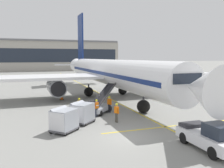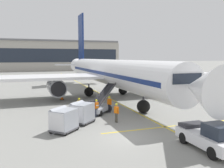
% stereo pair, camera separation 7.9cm
% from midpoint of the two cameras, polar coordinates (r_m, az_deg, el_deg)
% --- Properties ---
extents(ground_plane, '(600.00, 600.00, 0.00)m').
position_cam_midpoint_polar(ground_plane, '(17.95, 3.76, -12.56)').
color(ground_plane, gray).
extents(parked_airplane, '(34.94, 44.69, 14.95)m').
position_cam_midpoint_polar(parked_airplane, '(35.33, -1.02, 2.79)').
color(parked_airplane, white).
rests_on(parked_airplane, ground).
extents(belt_loader, '(4.50, 4.83, 2.88)m').
position_cam_midpoint_polar(belt_loader, '(25.39, -2.99, -4.91)').
color(belt_loader, '#A3A8B2').
rests_on(belt_loader, ground).
extents(baggage_cart_lead, '(2.54, 2.55, 1.91)m').
position_cam_midpoint_polar(baggage_cart_lead, '(21.39, -7.32, -6.69)').
color(baggage_cart_lead, '#515156').
rests_on(baggage_cart_lead, ground).
extents(baggage_cart_second, '(2.54, 2.55, 1.91)m').
position_cam_midpoint_polar(baggage_cart_second, '(19.26, -11.59, -8.25)').
color(baggage_cart_second, '#515156').
rests_on(baggage_cart_second, ground).
extents(pushback_tug, '(2.14, 4.41, 1.83)m').
position_cam_midpoint_polar(pushback_tug, '(16.67, 22.40, -11.56)').
color(pushback_tug, silver).
rests_on(pushback_tug, ground).
extents(ground_crew_by_loader, '(0.42, 0.48, 1.74)m').
position_cam_midpoint_polar(ground_crew_by_loader, '(25.32, -0.72, -4.59)').
color(ground_crew_by_loader, black).
rests_on(ground_crew_by_loader, ground).
extents(ground_crew_by_carts, '(0.50, 0.40, 1.74)m').
position_cam_midpoint_polar(ground_crew_by_carts, '(23.49, -3.83, -5.48)').
color(ground_crew_by_carts, '#333847').
rests_on(ground_crew_by_carts, ground).
extents(ground_crew_marshaller, '(0.56, 0.31, 1.74)m').
position_cam_midpoint_polar(ground_crew_marshaller, '(24.48, -7.95, -5.04)').
color(ground_crew_marshaller, '#514C42').
rests_on(ground_crew_marshaller, ground).
extents(ground_crew_wingwalker, '(0.39, 0.52, 1.74)m').
position_cam_midpoint_polar(ground_crew_wingwalker, '(21.47, 0.99, -6.60)').
color(ground_crew_wingwalker, '#514C42').
rests_on(ground_crew_wingwalker, ground).
extents(safety_cone_engine_keepout, '(0.57, 0.57, 0.65)m').
position_cam_midpoint_polar(safety_cone_engine_keepout, '(29.77, -7.75, -4.32)').
color(safety_cone_engine_keepout, black).
rests_on(safety_cone_engine_keepout, ground).
extents(safety_cone_wingtip, '(0.57, 0.57, 0.65)m').
position_cam_midpoint_polar(safety_cone_wingtip, '(33.63, -11.98, -3.16)').
color(safety_cone_wingtip, black).
rests_on(safety_cone_wingtip, ground).
extents(apron_guidance_line_lead_in, '(0.20, 110.00, 0.01)m').
position_cam_midpoint_polar(apron_guidance_line_lead_in, '(34.84, -1.18, -3.21)').
color(apron_guidance_line_lead_in, yellow).
rests_on(apron_guidance_line_lead_in, ground).
extents(apron_guidance_line_stop_bar, '(12.00, 0.20, 0.01)m').
position_cam_midpoint_polar(apron_guidance_line_stop_bar, '(21.07, 13.37, -9.82)').
color(apron_guidance_line_stop_bar, yellow).
rests_on(apron_guidance_line_stop_bar, ground).
extents(terminal_building, '(92.80, 17.75, 13.16)m').
position_cam_midpoint_polar(terminal_building, '(111.79, -23.26, 6.26)').
color(terminal_building, '#A8A399').
rests_on(terminal_building, ground).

